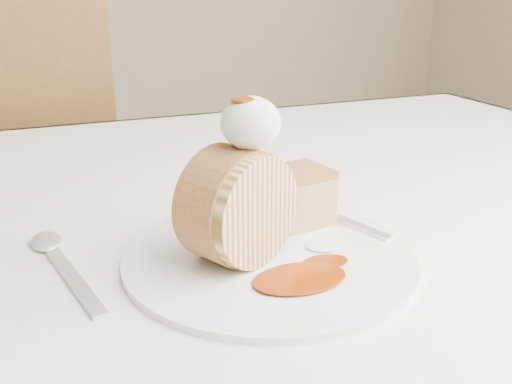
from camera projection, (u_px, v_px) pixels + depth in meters
name	position (u px, v px, depth m)	size (l,w,h in m)	color
table	(241.00, 250.00, 0.77)	(1.40, 0.90, 0.75)	white
chair_far	(2.00, 189.00, 1.27)	(0.52, 0.52, 0.99)	brown
plate	(270.00, 256.00, 0.55)	(0.28, 0.28, 0.01)	white
roulade_slice	(238.00, 207.00, 0.52)	(0.10, 0.10, 0.06)	beige
cake_chunk	(298.00, 200.00, 0.61)	(0.06, 0.06, 0.05)	#AC6F41
whipped_cream	(251.00, 123.00, 0.50)	(0.05, 0.05, 0.05)	white
caramel_drizzle	(246.00, 93.00, 0.49)	(0.03, 0.02, 0.01)	#792805
caramel_pool	(300.00, 278.00, 0.49)	(0.09, 0.06, 0.00)	#792805
fork	(345.00, 221.00, 0.61)	(0.02, 0.17, 0.00)	silver
spoon	(74.00, 280.00, 0.50)	(0.03, 0.17, 0.00)	silver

